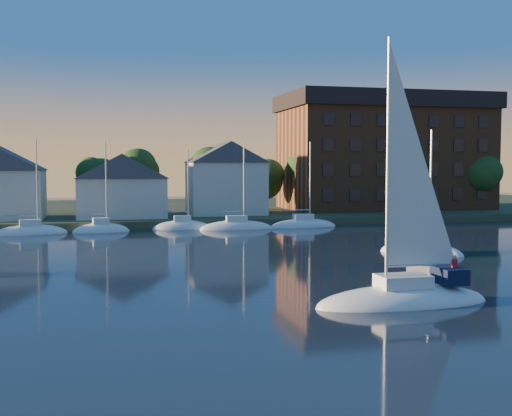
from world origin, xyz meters
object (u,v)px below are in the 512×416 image
object	(u,v)px
hero_sailboat	(405,293)
drifting_sailboat_right	(421,253)
clubhouse_east	(226,177)
condo_block	(384,151)
clubhouse_centre	(121,185)

from	to	relation	value
hero_sailboat	drifting_sailboat_right	distance (m)	20.95
clubhouse_east	condo_block	distance (m)	26.94
drifting_sailboat_right	condo_block	bearing A→B (deg)	116.44
drifting_sailboat_right	clubhouse_centre	bearing A→B (deg)	173.16
clubhouse_centre	clubhouse_east	distance (m)	14.17
clubhouse_centre	drifting_sailboat_right	distance (m)	41.66
condo_block	clubhouse_east	bearing A→B (deg)	-167.11
clubhouse_east	drifting_sailboat_right	xyz separation A→B (m)	(10.27, -35.48, -5.90)
clubhouse_centre	drifting_sailboat_right	world-z (taller)	drifting_sailboat_right
clubhouse_centre	condo_block	distance (m)	41.05
condo_block	hero_sailboat	bearing A→B (deg)	-113.91
hero_sailboat	clubhouse_centre	bearing A→B (deg)	-75.39
drifting_sailboat_right	clubhouse_east	bearing A→B (deg)	153.37
condo_block	hero_sailboat	size ratio (longest dim) A/B	1.98
clubhouse_east	condo_block	bearing A→B (deg)	12.89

